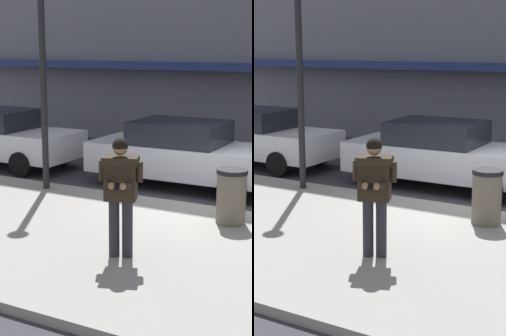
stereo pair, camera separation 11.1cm
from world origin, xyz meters
TOP-DOWN VIEW (x-y plane):
  - ground_plane at (0.00, 0.00)m, footprint 80.00×80.00m
  - sidewalk at (1.00, -2.85)m, footprint 32.00×5.30m
  - parked_sedan_near at (-6.74, 1.28)m, footprint 4.52×1.97m
  - parked_sedan_mid at (-1.31, 1.45)m, footprint 4.51×1.95m
  - man_texting_on_phone at (-0.25, -3.44)m, footprint 0.62×0.65m
  - street_lamp_post at (-3.73, -0.65)m, footprint 0.36×0.36m
  - trash_bin at (0.66, -1.07)m, footprint 0.55×0.55m

SIDE VIEW (x-z plane):
  - ground_plane at x=0.00m, z-range 0.00..0.00m
  - sidewalk at x=1.00m, z-range 0.00..0.14m
  - trash_bin at x=0.66m, z-range 0.14..1.12m
  - parked_sedan_near at x=-6.74m, z-range 0.02..1.56m
  - parked_sedan_mid at x=-1.31m, z-range 0.02..1.56m
  - man_texting_on_phone at x=-0.25m, z-range 0.35..2.15m
  - street_lamp_post at x=-3.73m, z-range 0.70..5.58m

